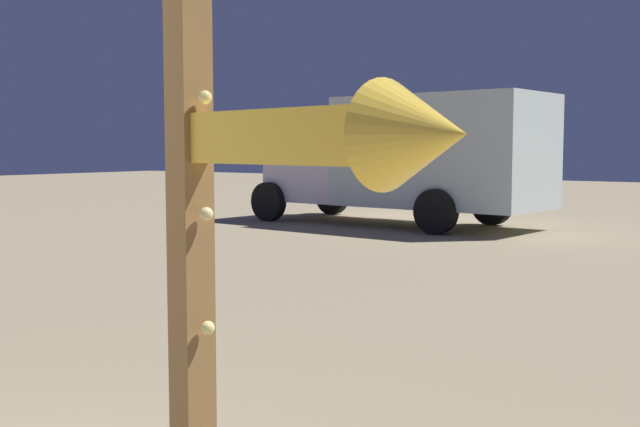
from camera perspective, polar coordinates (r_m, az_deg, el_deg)
The scene contains 2 objects.
arrow_sign at distance 2.05m, azimuth -3.92°, elevation -4.03°, with size 1.03×0.38×2.18m.
box_truck_near at distance 17.33m, azimuth 6.42°, elevation 4.22°, with size 6.73×3.08×2.79m.
Camera 1 is at (3.05, -0.53, 1.71)m, focal length 44.08 mm.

